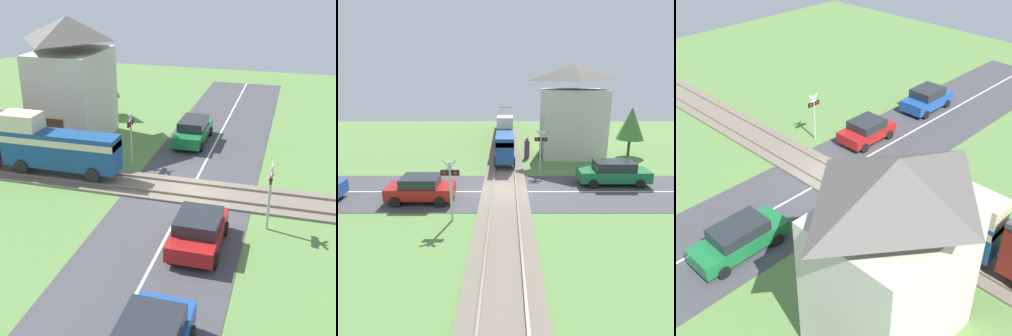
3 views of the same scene
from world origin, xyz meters
The scene contains 10 objects.
ground_plane centered at (0.00, 0.00, 0.00)m, with size 60.00×60.00×0.00m, color #5B8442.
road_surface centered at (0.00, 0.00, 0.01)m, with size 48.00×6.40×0.02m.
track_bed centered at (0.00, 0.00, 0.07)m, with size 2.80×48.00×0.24m.
car_near_crossing centered at (-4.74, -1.44, 0.77)m, with size 3.72×2.06×1.47m.
car_far_side centered at (7.09, 1.44, 0.82)m, with size 4.55×1.90×1.57m.
crossing_signal_west_approach centered at (-2.58, -4.03, 2.02)m, with size 0.90×0.18×3.15m.
crossing_signal_east_approach centered at (2.58, 4.03, 2.02)m, with size 0.90×0.18×3.15m.
station_building centered at (5.78, 9.09, 3.78)m, with size 5.56×4.38×7.77m.
pedestrian_by_station centered at (1.88, 8.34, 0.81)m, with size 0.44×0.44×1.77m.
tree_by_station centered at (10.86, 9.14, 2.85)m, with size 2.33×2.33×4.26m.
Camera 1 is at (-20.69, -4.62, 10.66)m, focal length 50.00 mm.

